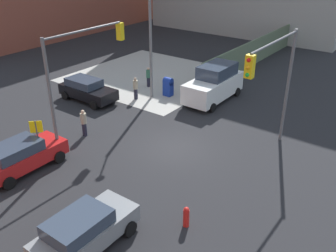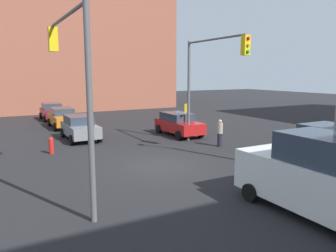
{
  "view_description": "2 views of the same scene",
  "coord_description": "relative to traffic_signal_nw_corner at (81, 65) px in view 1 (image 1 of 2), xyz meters",
  "views": [
    {
      "loc": [
        -15.11,
        -10.75,
        10.62
      ],
      "look_at": [
        -0.51,
        0.05,
        1.56
      ],
      "focal_mm": 40.0,
      "sensor_mm": 36.0,
      "label": 1
    },
    {
      "loc": [
        13.79,
        -6.99,
        4.43
      ],
      "look_at": [
        -1.03,
        1.06,
        1.73
      ],
      "focal_mm": 35.0,
      "sensor_mm": 36.0,
      "label": 2
    }
  ],
  "objects": [
    {
      "name": "pedestrian_walking_north",
      "position": [
        0.33,
        0.7,
        -3.77
      ],
      "size": [
        0.36,
        0.36,
        1.68
      ],
      "rotation": [
        0.0,
        0.0,
        3.75
      ],
      "color": "#9E937A",
      "rests_on": "ground"
    },
    {
      "name": "sedan_red",
      "position": [
        -4.14,
        0.38,
        -3.8
      ],
      "size": [
        4.36,
        2.02,
        1.62
      ],
      "color": "#B21919",
      "rests_on": "ground"
    },
    {
      "name": "sedan_gray",
      "position": [
        -5.96,
        -6.3,
        -3.8
      ],
      "size": [
        4.17,
        2.02,
        1.62
      ],
      "color": "slate",
      "rests_on": "ground"
    },
    {
      "name": "hatchback_black",
      "position": [
        4.24,
        4.69,
        -3.8
      ],
      "size": [
        2.02,
        4.47,
        1.62
      ],
      "color": "black",
      "rests_on": "ground"
    },
    {
      "name": "van_white_delivery",
      "position": [
        9.83,
        -2.7,
        -3.36
      ],
      "size": [
        5.4,
        2.32,
        2.62
      ],
      "color": "white",
      "rests_on": "ground"
    },
    {
      "name": "street_lamp_corner",
      "position": [
        7.22,
        1.09,
        0.06
      ],
      "size": [
        2.37,
        1.63,
        8.0
      ],
      "color": "slate",
      "rests_on": "ground"
    },
    {
      "name": "pedestrian_crossing",
      "position": [
        6.53,
        2.0,
        -3.77
      ],
      "size": [
        0.36,
        0.36,
        1.68
      ],
      "rotation": [
        0.0,
        0.0,
        0.04
      ],
      "color": "#9E937A",
      "rests_on": "ground"
    },
    {
      "name": "mailbox_blue",
      "position": [
        8.53,
        0.5,
        -3.88
      ],
      "size": [
        0.56,
        0.64,
        1.43
      ],
      "color": "navy",
      "rests_on": "ground"
    },
    {
      "name": "traffic_signal_se_corner",
      "position": [
        4.63,
        -9.0,
        0.0
      ],
      "size": [
        5.73,
        0.36,
        6.5
      ],
      "color": "#59595B",
      "rests_on": "ground"
    },
    {
      "name": "construction_fence",
      "position": [
        19.97,
        -1.3,
        -3.44
      ],
      "size": [
        19.29,
        0.12,
        2.4
      ],
      "primitive_type": "cube",
      "color": "#56664C",
      "rests_on": "ground"
    },
    {
      "name": "sidewalk_corner",
      "position": [
        11.33,
        4.5,
        -4.64
      ],
      "size": [
        12.0,
        12.0,
        0.01
      ],
      "primitive_type": "cube",
      "color": "#9E9B93",
      "rests_on": "ground"
    },
    {
      "name": "warning_sign_two_way",
      "position": [
        -3.07,
        0.34,
        -3.0
      ],
      "size": [
        0.48,
        0.48,
        2.4
      ],
      "color": "#4C4C4C",
      "rests_on": "ground"
    },
    {
      "name": "pedestrian_waiting",
      "position": [
        9.13,
        2.9,
        -3.81
      ],
      "size": [
        0.36,
        0.36,
        1.6
      ],
      "rotation": [
        0.0,
        0.0,
        3.41
      ],
      "color": "#2D664C",
      "rests_on": "ground"
    },
    {
      "name": "fire_hydrant",
      "position": [
        -2.67,
        -8.7,
        -4.16
      ],
      "size": [
        0.26,
        0.26,
        0.94
      ],
      "color": "red",
      "rests_on": "ground"
    },
    {
      "name": "traffic_signal_nw_corner",
      "position": [
        0.0,
        0.0,
        0.0
      ],
      "size": [
        5.68,
        0.36,
        6.5
      ],
      "color": "#59595B",
      "rests_on": "ground"
    },
    {
      "name": "ground_plane",
      "position": [
        2.33,
        -4.5,
        -4.64
      ],
      "size": [
        120.0,
        120.0,
        0.0
      ],
      "primitive_type": "plane",
      "color": "black"
    }
  ]
}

